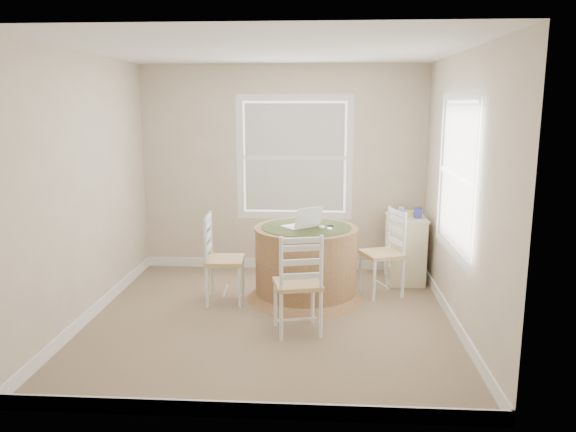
{
  "coord_description": "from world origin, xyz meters",
  "views": [
    {
      "loc": [
        0.51,
        -5.27,
        2.12
      ],
      "look_at": [
        0.15,
        0.45,
        0.97
      ],
      "focal_mm": 35.0,
      "sensor_mm": 36.0,
      "label": 1
    }
  ],
  "objects_px": {
    "chair_left": "(225,260)",
    "chair_near": "(298,284)",
    "chair_right": "(382,253)",
    "corner_chest": "(405,249)",
    "laptop": "(302,224)",
    "round_table": "(306,260)"
  },
  "relations": [
    {
      "from": "corner_chest",
      "to": "chair_near",
      "type": "bearing_deg",
      "value": -127.59
    },
    {
      "from": "round_table",
      "to": "chair_right",
      "type": "xyz_separation_m",
      "value": [
        0.84,
        0.18,
        0.04
      ]
    },
    {
      "from": "chair_left",
      "to": "chair_near",
      "type": "bearing_deg",
      "value": -136.32
    },
    {
      "from": "chair_near",
      "to": "chair_right",
      "type": "relative_size",
      "value": 1.0
    },
    {
      "from": "laptop",
      "to": "round_table",
      "type": "bearing_deg",
      "value": 145.12
    },
    {
      "from": "chair_right",
      "to": "chair_near",
      "type": "bearing_deg",
      "value": -59.19
    },
    {
      "from": "chair_left",
      "to": "chair_right",
      "type": "bearing_deg",
      "value": -81.44
    },
    {
      "from": "chair_left",
      "to": "laptop",
      "type": "relative_size",
      "value": 2.03
    },
    {
      "from": "chair_left",
      "to": "chair_near",
      "type": "relative_size",
      "value": 1.0
    },
    {
      "from": "round_table",
      "to": "chair_left",
      "type": "relative_size",
      "value": 1.37
    },
    {
      "from": "round_table",
      "to": "corner_chest",
      "type": "xyz_separation_m",
      "value": [
        1.17,
        0.69,
        -0.04
      ]
    },
    {
      "from": "chair_left",
      "to": "chair_right",
      "type": "distance_m",
      "value": 1.75
    },
    {
      "from": "chair_left",
      "to": "chair_near",
      "type": "height_order",
      "value": "same"
    },
    {
      "from": "laptop",
      "to": "chair_near",
      "type": "bearing_deg",
      "value": 49.65
    },
    {
      "from": "chair_right",
      "to": "laptop",
      "type": "relative_size",
      "value": 2.03
    },
    {
      "from": "chair_left",
      "to": "corner_chest",
      "type": "xyz_separation_m",
      "value": [
        2.04,
        0.87,
        -0.08
      ]
    },
    {
      "from": "chair_right",
      "to": "laptop",
      "type": "bearing_deg",
      "value": -98.85
    },
    {
      "from": "round_table",
      "to": "chair_left",
      "type": "distance_m",
      "value": 0.88
    },
    {
      "from": "corner_chest",
      "to": "laptop",
      "type": "bearing_deg",
      "value": -150.9
    },
    {
      "from": "round_table",
      "to": "laptop",
      "type": "distance_m",
      "value": 0.4
    },
    {
      "from": "round_table",
      "to": "chair_near",
      "type": "height_order",
      "value": "chair_near"
    },
    {
      "from": "round_table",
      "to": "chair_right",
      "type": "distance_m",
      "value": 0.86
    }
  ]
}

